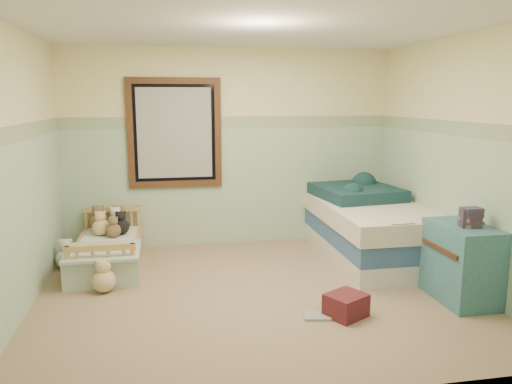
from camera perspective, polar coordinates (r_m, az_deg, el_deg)
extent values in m
cube|color=#846649|center=(5.00, -0.05, -11.48)|extent=(4.20, 3.60, 0.02)
cube|color=silver|center=(4.68, -0.05, 18.44)|extent=(4.20, 3.60, 0.02)
cube|color=beige|center=(6.45, -2.96, 5.05)|extent=(4.20, 0.04, 2.50)
cube|color=beige|center=(2.95, 6.31, -1.60)|extent=(4.20, 0.04, 2.50)
cube|color=beige|center=(4.77, -25.71, 2.07)|extent=(0.04, 3.60, 2.50)
cube|color=beige|center=(5.46, 22.20, 3.28)|extent=(0.04, 3.60, 2.50)
cube|color=#97B59A|center=(6.50, -2.90, 0.64)|extent=(4.20, 0.01, 1.50)
cube|color=#487350|center=(6.41, -2.97, 7.93)|extent=(4.20, 0.01, 0.15)
cube|color=#412110|center=(6.34, -9.26, 6.64)|extent=(1.16, 0.06, 1.36)
cube|color=beige|center=(6.35, -9.26, 6.65)|extent=(0.92, 0.01, 1.12)
cube|color=tan|center=(5.92, -16.46, -7.37)|extent=(0.69, 1.37, 0.18)
cube|color=white|center=(5.88, -16.53, -6.00)|extent=(0.63, 1.31, 0.12)
cube|color=#7FA6C9|center=(5.45, -17.03, -6.51)|extent=(0.75, 0.69, 0.03)
sphere|color=brown|center=(6.34, -17.51, -3.30)|extent=(0.21, 0.21, 0.21)
sphere|color=white|center=(6.32, -15.70, -3.34)|extent=(0.20, 0.20, 0.20)
sphere|color=#DFC188|center=(6.12, -17.28, -3.86)|extent=(0.20, 0.20, 0.20)
sphere|color=black|center=(6.10, -15.13, -3.83)|extent=(0.19, 0.19, 0.19)
sphere|color=beige|center=(6.01, -20.81, -7.11)|extent=(0.23, 0.23, 0.23)
sphere|color=#DFC188|center=(5.19, -16.95, -9.67)|extent=(0.23, 0.23, 0.23)
cube|color=silver|center=(6.22, 12.64, -6.11)|extent=(1.08, 2.16, 0.22)
cube|color=navy|center=(6.17, 12.72, -4.15)|extent=(1.08, 2.16, 0.22)
cube|color=silver|center=(6.12, 12.80, -2.15)|extent=(1.12, 2.20, 0.22)
cube|color=#12282C|center=(6.33, 11.39, 0.00)|extent=(1.03, 1.08, 0.14)
cube|color=#365B6F|center=(5.09, 22.41, -7.47)|extent=(0.45, 0.73, 0.73)
cube|color=#542E2D|center=(4.91, 23.26, -2.73)|extent=(0.20, 0.17, 0.17)
cube|color=maroon|center=(4.53, 10.23, -12.59)|extent=(0.42, 0.40, 0.20)
cube|color=gold|center=(4.51, 6.98, -13.86)|extent=(0.26, 0.22, 0.02)
sphere|color=brown|center=(6.36, -15.47, -3.22)|extent=(0.20, 0.20, 0.20)
sphere|color=brown|center=(5.99, -15.92, -4.24)|extent=(0.16, 0.16, 0.16)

